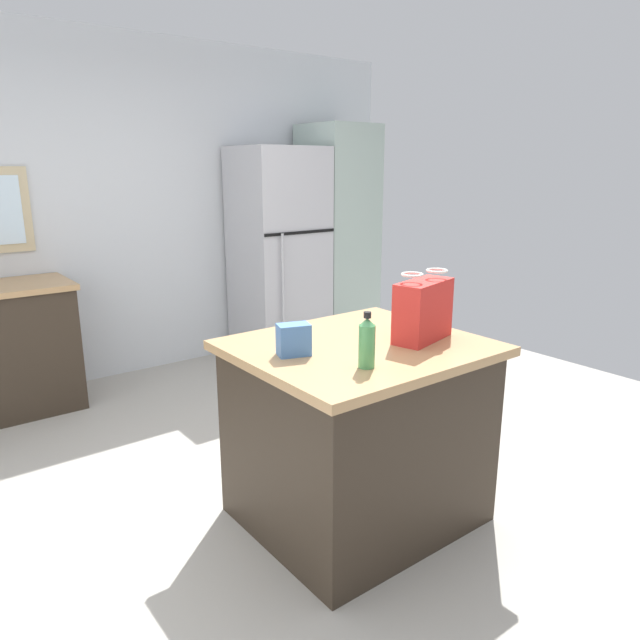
{
  "coord_description": "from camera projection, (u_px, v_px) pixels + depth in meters",
  "views": [
    {
      "loc": [
        -1.67,
        -2.31,
        1.7
      ],
      "look_at": [
        0.06,
        -0.06,
        0.95
      ],
      "focal_mm": 32.87,
      "sensor_mm": 36.0,
      "label": 1
    }
  ],
  "objects": [
    {
      "name": "bottle",
      "position": [
        367.0,
        343.0,
        2.37
      ],
      "size": [
        0.07,
        0.07,
        0.23
      ],
      "color": "#4C9956",
      "rests_on": "kitchen_island"
    },
    {
      "name": "ground",
      "position": [
        306.0,
        488.0,
        3.18
      ],
      "size": [
        6.22,
        6.22,
        0.0
      ],
      "primitive_type": "plane",
      "color": "#ADA89E"
    },
    {
      "name": "small_box",
      "position": [
        294.0,
        340.0,
        2.53
      ],
      "size": [
        0.16,
        0.13,
        0.14
      ],
      "primitive_type": "cube",
      "rotation": [
        0.0,
        0.0,
        -0.31
      ],
      "color": "#4775B7",
      "rests_on": "kitchen_island"
    },
    {
      "name": "shopping_bag",
      "position": [
        423.0,
        310.0,
        2.74
      ],
      "size": [
        0.36,
        0.22,
        0.33
      ],
      "color": "red",
      "rests_on": "kitchen_island"
    },
    {
      "name": "kitchen_island",
      "position": [
        358.0,
        432.0,
        2.83
      ],
      "size": [
        1.1,
        0.97,
        0.9
      ],
      "color": "#33281E",
      "rests_on": "ground"
    },
    {
      "name": "back_wall",
      "position": [
        124.0,
        210.0,
        4.71
      ],
      "size": [
        5.19,
        0.13,
        2.69
      ],
      "color": "silver",
      "rests_on": "ground"
    },
    {
      "name": "refrigerator",
      "position": [
        279.0,
        254.0,
        5.23
      ],
      "size": [
        0.73,
        0.69,
        1.86
      ],
      "color": "#B7B7BC",
      "rests_on": "ground"
    },
    {
      "name": "tall_cabinet",
      "position": [
        337.0,
        237.0,
        5.6
      ],
      "size": [
        0.58,
        0.62,
        2.06
      ],
      "color": "#9EB2A8",
      "rests_on": "ground"
    }
  ]
}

